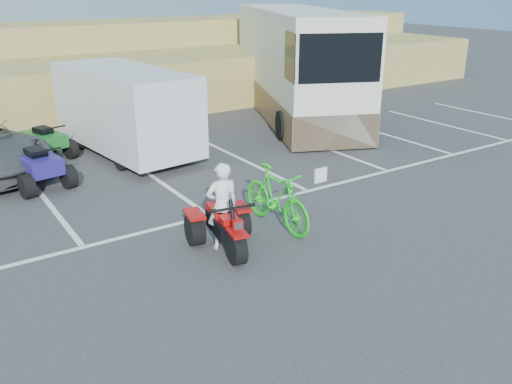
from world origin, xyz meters
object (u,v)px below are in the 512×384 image
cargo_trailer (125,109)px  quad_atv_green (47,159)px  rider (222,206)px  quad_atv_blue (41,187)px  rv_motorhome (295,70)px  green_dirt_bike (276,198)px  red_trike_atv (226,250)px

cargo_trailer → quad_atv_green: 2.64m
rider → quad_atv_blue: size_ratio=1.00×
rv_motorhome → quad_atv_green: bearing=-151.8°
green_dirt_bike → cargo_trailer: (-0.62, 6.60, 0.69)m
red_trike_atv → quad_atv_blue: bearing=121.7°
red_trike_atv → green_dirt_bike: bearing=24.8°
green_dirt_bike → rv_motorhome: size_ratio=0.20×
red_trike_atv → rv_motorhome: bearing=57.3°
rv_motorhome → quad_atv_green: rv_motorhome is taller
cargo_trailer → quad_atv_blue: cargo_trailer is taller
red_trike_atv → quad_atv_green: bearing=110.9°
red_trike_atv → rider: 0.85m
cargo_trailer → quad_atv_green: bearing=154.5°
red_trike_atv → quad_atv_green: 7.81m
cargo_trailer → rv_motorhome: bearing=5.3°
rv_motorhome → green_dirt_bike: bearing=-105.7°
green_dirt_bike → quad_atv_blue: green_dirt_bike is taller
green_dirt_bike → quad_atv_green: bearing=109.7°
red_trike_atv → rider: size_ratio=0.97×
green_dirt_bike → red_trike_atv: bearing=-167.0°
red_trike_atv → rv_motorhome: rv_motorhome is taller
cargo_trailer → quad_atv_blue: 3.49m
rider → quad_atv_blue: (-2.11, 5.27, -0.83)m
rv_motorhome → quad_atv_blue: size_ratio=6.39×
red_trike_atv → quad_atv_blue: size_ratio=0.97×
red_trike_atv → green_dirt_bike: 1.56m
quad_atv_blue → rider: bearing=-76.8°
rider → quad_atv_green: rider is taller
cargo_trailer → quad_atv_blue: bearing=-158.4°
quad_atv_blue → quad_atv_green: 2.37m
green_dirt_bike → cargo_trailer: cargo_trailer is taller
rv_motorhome → cargo_trailer: bearing=-144.7°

